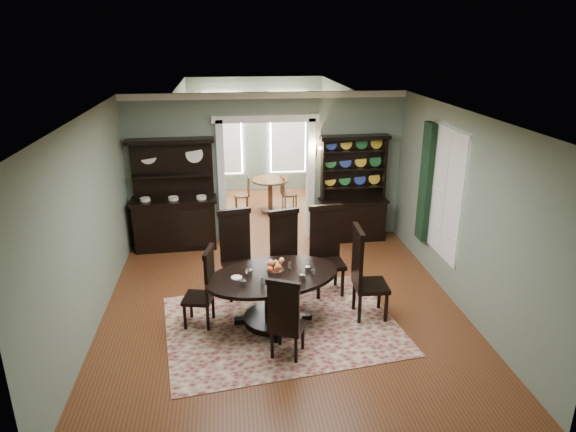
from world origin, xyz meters
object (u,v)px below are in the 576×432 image
object	(u,v)px
dining_table	(273,289)
parlor_table	(270,191)
welsh_dresser	(353,203)
sideboard	(175,211)

from	to	relation	value
dining_table	parlor_table	world-z (taller)	parlor_table
dining_table	welsh_dresser	distance (m)	3.66
sideboard	parlor_table	xyz separation A→B (m)	(2.05, 1.91, -0.24)
parlor_table	welsh_dresser	bearing A→B (deg)	-50.87
sideboard	parlor_table	distance (m)	2.81
dining_table	sideboard	xyz separation A→B (m)	(-1.65, 3.08, 0.22)
sideboard	welsh_dresser	xyz separation A→B (m)	(3.58, 0.02, 0.02)
sideboard	parlor_table	bearing A→B (deg)	40.75
dining_table	parlor_table	distance (m)	5.00
dining_table	parlor_table	bearing A→B (deg)	70.16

